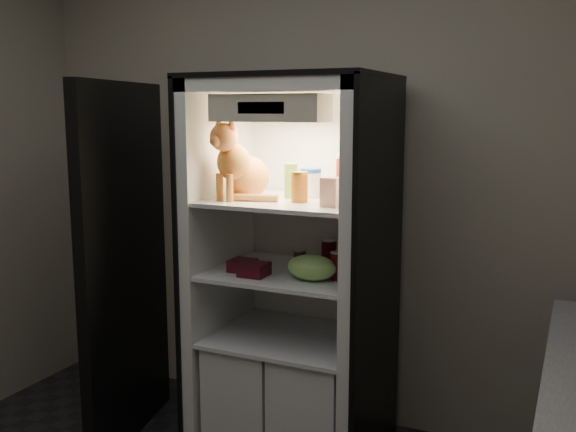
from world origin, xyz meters
name	(u,v)px	position (x,y,z in m)	size (l,w,h in m)	color
room_shell	(97,142)	(0.00, 0.00, 1.62)	(3.60, 3.60, 3.60)	white
refrigerator	(295,297)	(0.00, 1.38, 0.79)	(0.90, 0.72, 1.88)	white
fridge_door	(125,268)	(-0.84, 1.11, 0.91)	(0.24, 0.86, 1.85)	black
tabby_cat	(240,168)	(-0.22, 1.24, 1.44)	(0.33, 0.39, 0.40)	#B15E16
parmesan_shaker	(291,181)	(-0.01, 1.36, 1.37)	(0.06, 0.06, 0.17)	#268E35
mayo_tub	(311,183)	(0.07, 1.42, 1.36)	(0.10, 0.10, 0.14)	white
salsa_jar	(299,187)	(0.08, 1.25, 1.36)	(0.08, 0.08, 0.14)	maroon
pepper_jar	(349,178)	(0.28, 1.39, 1.40)	(0.13, 0.13, 0.22)	#AA3116
cream_carton	(331,192)	(0.26, 1.18, 1.35)	(0.08, 0.08, 0.13)	white
soda_can_a	(329,254)	(0.15, 1.46, 1.01)	(0.08, 0.08, 0.14)	black
soda_can_b	(353,263)	(0.31, 1.37, 1.00)	(0.06, 0.06, 0.11)	black
soda_can_c	(338,266)	(0.27, 1.26, 1.00)	(0.07, 0.07, 0.13)	black
condiment_jar	(300,258)	(0.01, 1.42, 0.98)	(0.06, 0.06, 0.09)	#513517
grape_bag	(312,267)	(0.16, 1.21, 1.00)	(0.23, 0.17, 0.12)	#8FD563
berry_box_left	(242,265)	(-0.20, 1.21, 0.97)	(0.11, 0.11, 0.06)	#4A0C13
berry_box_right	(254,269)	(-0.11, 1.16, 0.97)	(0.12, 0.12, 0.06)	#4A0C13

